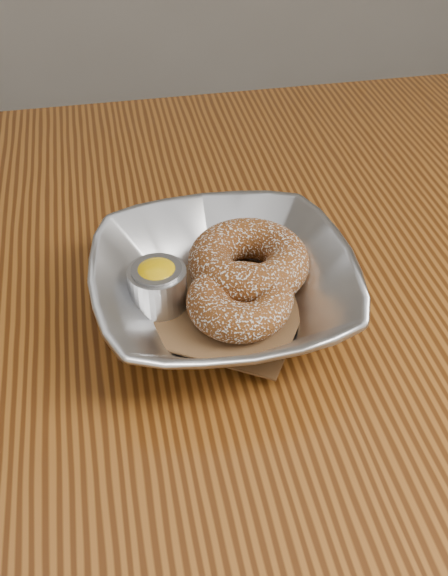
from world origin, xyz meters
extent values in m
cube|color=brown|center=(0.00, 0.00, 0.73)|extent=(1.20, 0.80, 0.04)
imported|color=#B4B6BB|center=(-0.03, -0.08, 0.78)|extent=(0.24, 0.24, 0.06)
cube|color=brown|center=(-0.03, -0.08, 0.76)|extent=(0.20, 0.20, 0.00)
torus|color=brown|center=(0.00, -0.04, 0.78)|extent=(0.13, 0.13, 0.04)
torus|color=brown|center=(-0.02, -0.09, 0.78)|extent=(0.11, 0.11, 0.03)
torus|color=brown|center=(-0.02, -0.09, 0.78)|extent=(0.11, 0.11, 0.03)
cylinder|color=#B4B6BB|center=(-0.09, -0.06, 0.78)|extent=(0.05, 0.05, 0.04)
cylinder|color=gray|center=(-0.09, -0.06, 0.78)|extent=(0.05, 0.05, 0.04)
ellipsoid|color=yellow|center=(-0.09, -0.06, 0.79)|extent=(0.04, 0.04, 0.03)
camera|label=1|loc=(-0.13, -0.53, 1.18)|focal=42.00mm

